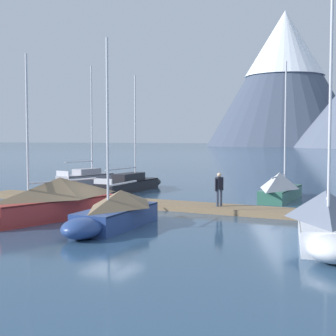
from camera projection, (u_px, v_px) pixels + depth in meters
The scene contains 10 objects.
ground_plane at pixel (111, 217), 23.00m from camera, with size 700.00×700.00×0.00m, color #2D4C6B.
mountain_west_summit at pixel (284, 75), 242.87m from camera, with size 76.41×76.41×66.67m.
dock at pixel (152, 204), 26.57m from camera, with size 22.64×2.38×0.30m.
sailboat_nearest_berth at pixel (90, 180), 36.29m from camera, with size 2.28×5.66×9.02m.
sailboat_second_berth at pixel (132, 183), 34.72m from camera, with size 1.61×7.52×8.15m.
sailboat_mid_dock_port at pixel (49, 200), 22.30m from camera, with size 3.55×7.47×7.35m.
sailboat_mid_dock_starboard at pixel (114, 211), 20.18m from camera, with size 2.15×6.05×7.67m.
sailboat_far_berth at pixel (281, 186), 29.56m from camera, with size 1.68×6.33×8.40m.
sailboat_outer_slip at pixel (327, 220), 17.08m from camera, with size 3.07×6.46×9.04m.
person_on_dock at pixel (219, 187), 24.58m from camera, with size 0.35×0.55×1.69m.
Camera 1 is at (12.48, -19.28, 3.69)m, focal length 52.51 mm.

